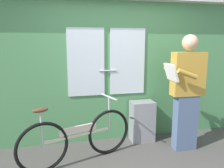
# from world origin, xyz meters

# --- Properties ---
(train_door_wall) EXTENTS (4.99, 0.28, 2.38)m
(train_door_wall) POSITION_xyz_m (-0.01, 1.14, 1.24)
(train_door_wall) COLOR #4C8C56
(train_door_wall) RESTS_ON ground_plane
(bicycle_near_door) EXTENTS (1.61, 0.66, 0.90)m
(bicycle_near_door) POSITION_xyz_m (-0.76, 0.44, 0.37)
(bicycle_near_door) COLOR black
(bicycle_near_door) RESTS_ON ground_plane
(passenger_reading_newspaper) EXTENTS (0.59, 0.53, 1.80)m
(passenger_reading_newspaper) POSITION_xyz_m (0.92, 0.49, 0.95)
(passenger_reading_newspaper) COLOR slate
(passenger_reading_newspaper) RESTS_ON ground_plane
(trash_bin_by_wall) EXTENTS (0.39, 0.28, 0.69)m
(trash_bin_by_wall) POSITION_xyz_m (0.37, 0.92, 0.35)
(trash_bin_by_wall) COLOR gray
(trash_bin_by_wall) RESTS_ON ground_plane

